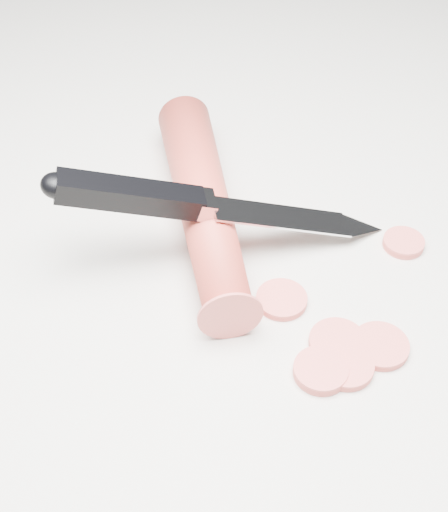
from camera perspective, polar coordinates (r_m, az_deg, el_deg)
ground at (r=0.51m, az=3.39°, el=-1.94°), size 2.40×2.40×0.00m
carrot at (r=0.53m, az=-1.64°, el=4.28°), size 0.14×0.21×0.04m
carrot_slice_0 at (r=0.46m, az=7.74°, el=-9.08°), size 0.03×0.03×0.01m
carrot_slice_1 at (r=0.49m, az=4.63°, el=-3.49°), size 0.04×0.04×0.01m
carrot_slice_2 at (r=0.47m, az=9.07°, el=-6.82°), size 0.04×0.04×0.01m
carrot_slice_3 at (r=0.47m, az=12.39°, el=-7.04°), size 0.04×0.04×0.01m
carrot_slice_4 at (r=0.54m, az=14.17°, el=1.04°), size 0.03×0.03×0.01m
carrot_slice_5 at (r=0.48m, az=0.94°, el=-4.62°), size 0.03×0.03×0.01m
carrot_slice_6 at (r=0.46m, az=9.69°, el=-8.67°), size 0.04×0.04×0.01m
kitchen_knife at (r=0.50m, az=0.06°, el=4.22°), size 0.23×0.14×0.09m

